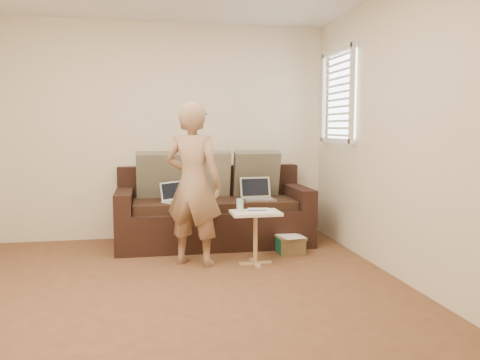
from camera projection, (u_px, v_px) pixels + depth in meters
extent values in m
plane|color=brown|center=(174.00, 298.00, 3.87)|extent=(4.50, 4.50, 0.00)
plane|color=beige|center=(162.00, 131.00, 5.93)|extent=(4.00, 0.00, 4.00)
plane|color=beige|center=(206.00, 142.00, 1.54)|extent=(4.00, 0.00, 4.00)
plane|color=beige|center=(411.00, 133.00, 4.11)|extent=(0.00, 4.50, 4.50)
imported|color=#997453|center=(193.00, 184.00, 4.76)|extent=(0.70, 0.63, 1.60)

